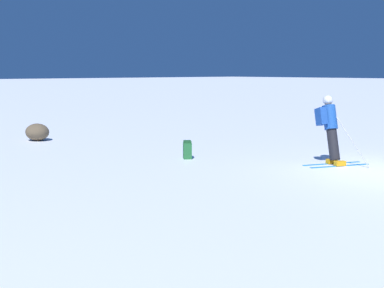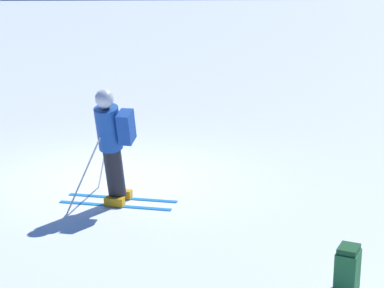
# 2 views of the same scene
# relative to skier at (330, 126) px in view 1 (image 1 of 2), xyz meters

# --- Properties ---
(skier) EXTENTS (1.43, 1.74, 1.80)m
(skier) POSITION_rel_skier_xyz_m (0.00, 0.00, 0.00)
(skier) COLOR #1E7AC6
(skier) RESTS_ON ground
(spare_backpack) EXTENTS (0.37, 0.35, 0.50)m
(spare_backpack) POSITION_rel_skier_xyz_m (3.02, 2.25, -0.74)
(spare_backpack) COLOR #236633
(spare_backpack) RESTS_ON ground
(exposed_boulder_0) EXTENTS (0.91, 0.77, 0.59)m
(exposed_boulder_0) POSITION_rel_skier_xyz_m (9.36, 3.59, -0.69)
(exposed_boulder_0) COLOR brown
(exposed_boulder_0) RESTS_ON ground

